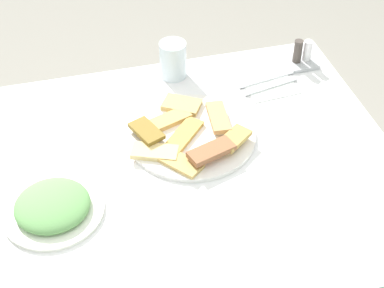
# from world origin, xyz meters

# --- Properties ---
(dining_table) EXTENTS (1.05, 0.91, 0.75)m
(dining_table) POSITION_xyz_m (0.00, 0.00, 0.66)
(dining_table) COLOR white
(dining_table) RESTS_ON ground_plane
(pide_platter) EXTENTS (0.35, 0.34, 0.04)m
(pide_platter) POSITION_xyz_m (-0.02, -0.09, 0.76)
(pide_platter) COLOR white
(pide_platter) RESTS_ON dining_table
(salad_plate_greens) EXTENTS (0.24, 0.24, 0.04)m
(salad_plate_greens) POSITION_xyz_m (0.35, 0.07, 0.76)
(salad_plate_greens) COLOR white
(salad_plate_greens) RESTS_ON dining_table
(drinking_glass) EXTENTS (0.08, 0.08, 0.11)m
(drinking_glass) POSITION_xyz_m (-0.04, -0.38, 0.80)
(drinking_glass) COLOR silver
(drinking_glass) RESTS_ON dining_table
(paper_napkin) EXTENTS (0.16, 0.16, 0.00)m
(paper_napkin) POSITION_xyz_m (-0.30, -0.27, 0.75)
(paper_napkin) COLOR white
(paper_napkin) RESTS_ON dining_table
(fork) EXTENTS (0.18, 0.05, 0.00)m
(fork) POSITION_xyz_m (-0.30, -0.29, 0.75)
(fork) COLOR silver
(fork) RESTS_ON paper_napkin
(spoon) EXTENTS (0.18, 0.05, 0.00)m
(spoon) POSITION_xyz_m (-0.30, -0.25, 0.75)
(spoon) COLOR silver
(spoon) RESTS_ON paper_napkin
(condiment_caddy) EXTENTS (0.09, 0.09, 0.09)m
(condiment_caddy) POSITION_xyz_m (-0.44, -0.34, 0.77)
(condiment_caddy) COLOR #B2B2B7
(condiment_caddy) RESTS_ON dining_table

